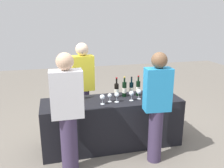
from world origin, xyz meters
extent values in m
plane|color=slate|center=(0.00, 0.00, 0.00)|extent=(12.00, 12.00, 0.00)
cube|color=black|center=(0.00, 0.00, 0.37)|extent=(2.11, 0.65, 0.74)
cylinder|color=black|center=(-0.61, 0.11, 0.85)|extent=(0.06, 0.06, 0.21)
cylinder|color=black|center=(-0.61, 0.11, 0.99)|extent=(0.02, 0.02, 0.08)
cylinder|color=maroon|center=(-0.61, 0.11, 1.04)|extent=(0.03, 0.03, 0.02)
cylinder|color=silver|center=(-0.61, 0.11, 0.84)|extent=(0.07, 0.07, 0.07)
cylinder|color=black|center=(-0.48, 0.15, 0.85)|extent=(0.08, 0.08, 0.22)
cylinder|color=black|center=(-0.48, 0.15, 1.00)|extent=(0.03, 0.03, 0.08)
cylinder|color=gold|center=(-0.48, 0.15, 1.05)|extent=(0.03, 0.03, 0.02)
cylinder|color=silver|center=(-0.48, 0.15, 0.84)|extent=(0.08, 0.08, 0.08)
cylinder|color=black|center=(0.10, 0.12, 0.85)|extent=(0.07, 0.07, 0.21)
cylinder|color=black|center=(0.10, 0.12, 1.00)|extent=(0.03, 0.03, 0.09)
cylinder|color=maroon|center=(0.10, 0.12, 1.05)|extent=(0.03, 0.03, 0.02)
cylinder|color=silver|center=(0.10, 0.12, 0.84)|extent=(0.07, 0.07, 0.07)
cylinder|color=black|center=(0.23, 0.11, 0.86)|extent=(0.07, 0.07, 0.23)
cylinder|color=black|center=(0.23, 0.11, 1.01)|extent=(0.03, 0.03, 0.07)
cylinder|color=gold|center=(0.23, 0.11, 1.06)|extent=(0.03, 0.03, 0.02)
cylinder|color=silver|center=(0.23, 0.11, 0.85)|extent=(0.07, 0.07, 0.08)
cylinder|color=black|center=(0.36, 0.15, 0.85)|extent=(0.07, 0.07, 0.21)
cylinder|color=black|center=(0.36, 0.15, 0.99)|extent=(0.03, 0.03, 0.08)
cylinder|color=black|center=(0.36, 0.15, 1.04)|extent=(0.03, 0.03, 0.02)
cylinder|color=silver|center=(0.36, 0.15, 0.84)|extent=(0.07, 0.07, 0.07)
cylinder|color=black|center=(0.45, 0.10, 0.86)|extent=(0.07, 0.07, 0.24)
cylinder|color=black|center=(0.45, 0.10, 1.02)|extent=(0.02, 0.02, 0.07)
cylinder|color=maroon|center=(0.45, 0.10, 1.06)|extent=(0.03, 0.03, 0.02)
cylinder|color=silver|center=(0.45, 0.10, 0.85)|extent=(0.07, 0.07, 0.08)
cylinder|color=black|center=(0.74, 0.14, 0.86)|extent=(0.07, 0.07, 0.23)
cylinder|color=black|center=(0.74, 0.14, 1.02)|extent=(0.03, 0.03, 0.09)
cylinder|color=maroon|center=(0.74, 0.14, 1.07)|extent=(0.03, 0.03, 0.02)
cylinder|color=silver|center=(0.74, 0.14, 0.85)|extent=(0.07, 0.07, 0.08)
cylinder|color=black|center=(0.84, 0.06, 0.86)|extent=(0.07, 0.07, 0.23)
cylinder|color=black|center=(0.84, 0.06, 1.01)|extent=(0.02, 0.02, 0.08)
cylinder|color=maroon|center=(0.84, 0.06, 1.06)|extent=(0.03, 0.03, 0.02)
cylinder|color=silver|center=(0.84, 0.06, 0.85)|extent=(0.07, 0.07, 0.08)
cylinder|color=silver|center=(-0.62, -0.10, 0.75)|extent=(0.07, 0.07, 0.00)
cylinder|color=silver|center=(-0.62, -0.10, 0.78)|extent=(0.01, 0.01, 0.06)
sphere|color=silver|center=(-0.62, -0.10, 0.84)|extent=(0.06, 0.06, 0.06)
sphere|color=#590C19|center=(-0.62, -0.10, 0.83)|extent=(0.03, 0.03, 0.03)
cylinder|color=silver|center=(-0.18, -0.14, 0.75)|extent=(0.06, 0.06, 0.00)
cylinder|color=silver|center=(-0.18, -0.14, 0.78)|extent=(0.01, 0.01, 0.07)
sphere|color=silver|center=(-0.18, -0.14, 0.85)|extent=(0.07, 0.07, 0.07)
cylinder|color=silver|center=(-0.05, -0.08, 0.75)|extent=(0.06, 0.06, 0.00)
cylinder|color=silver|center=(-0.05, -0.08, 0.78)|extent=(0.01, 0.01, 0.07)
sphere|color=silver|center=(-0.05, -0.08, 0.84)|extent=(0.06, 0.06, 0.06)
sphere|color=#590C19|center=(-0.05, -0.08, 0.83)|extent=(0.03, 0.03, 0.03)
cylinder|color=silver|center=(0.04, -0.11, 0.75)|extent=(0.07, 0.07, 0.00)
cylinder|color=silver|center=(0.04, -0.11, 0.79)|extent=(0.01, 0.01, 0.08)
sphere|color=silver|center=(0.04, -0.11, 0.86)|extent=(0.07, 0.07, 0.07)
sphere|color=#590C19|center=(0.04, -0.11, 0.84)|extent=(0.04, 0.04, 0.04)
cylinder|color=silver|center=(0.27, -0.10, 0.75)|extent=(0.06, 0.06, 0.00)
cylinder|color=silver|center=(0.27, -0.10, 0.79)|extent=(0.01, 0.01, 0.08)
sphere|color=silver|center=(0.27, -0.10, 0.86)|extent=(0.07, 0.07, 0.07)
cylinder|color=silver|center=(0.41, -0.06, 0.75)|extent=(0.06, 0.06, 0.00)
cylinder|color=silver|center=(0.41, -0.06, 0.79)|extent=(0.01, 0.01, 0.08)
sphere|color=silver|center=(0.41, -0.06, 0.86)|extent=(0.07, 0.07, 0.07)
cylinder|color=#3F3351|center=(-0.37, 0.52, 0.39)|extent=(0.20, 0.20, 0.77)
cube|color=yellow|center=(-0.37, 0.52, 1.06)|extent=(0.37, 0.22, 0.58)
sphere|color=beige|center=(-0.37, 0.52, 1.45)|extent=(0.21, 0.21, 0.21)
cylinder|color=#3F3351|center=(-0.70, -0.53, 0.39)|extent=(0.22, 0.22, 0.78)
cube|color=silver|center=(-0.70, -0.53, 1.07)|extent=(0.39, 0.22, 0.58)
sphere|color=#D8AD8C|center=(-0.70, -0.53, 1.46)|extent=(0.21, 0.21, 0.21)
cylinder|color=#3F3351|center=(0.47, -0.58, 0.38)|extent=(0.19, 0.19, 0.76)
cube|color=#268CCC|center=(0.47, -0.58, 1.05)|extent=(0.36, 0.22, 0.57)
sphere|color=brown|center=(0.47, -0.58, 1.43)|extent=(0.21, 0.21, 0.21)
camera|label=1|loc=(-0.82, -3.28, 1.97)|focal=38.05mm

